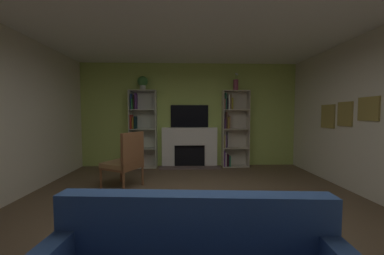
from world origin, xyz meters
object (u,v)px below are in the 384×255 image
Objects in this scene: fireplace at (190,146)px; bookshelf_left at (140,131)px; vase_with_flowers at (236,85)px; bookshelf_right at (232,129)px; armchair at (126,161)px; tv at (190,116)px; potted_plant at (143,82)px.

fireplace is 0.78× the size of bookshelf_left.
vase_with_flowers is (1.21, -0.05, 1.64)m from fireplace.
bookshelf_left is (-1.30, -0.02, 0.42)m from fireplace.
bookshelf_right is 1.18m from vase_with_flowers.
fireplace is at bearing 53.85° from armchair.
tv is at bearing 174.37° from vase_with_flowers.
vase_with_flowers reaches higher than fireplace.
potted_plant is at bearing 88.61° from armchair.
potted_plant is 2.43m from vase_with_flowers.
fireplace is 0.81m from tv.
tv is (0.00, 0.07, 0.80)m from fireplace.
bookshelf_left is at bearing 91.55° from armchair.
bookshelf_left is at bearing 159.61° from potted_plant.
potted_plant is 0.78× the size of vase_with_flowers.
bookshelf_left reaches higher than tv.
potted_plant is at bearing -20.39° from bookshelf_left.
armchair is at bearing -88.45° from bookshelf_left.
armchair is at bearing -126.15° from fireplace.
bookshelf_right is (2.42, 0.00, 0.04)m from bookshelf_left.
bookshelf_right is at bearing 0.08° from bookshelf_left.
fireplace is at bearing 179.06° from bookshelf_right.
vase_with_flowers is at bearing -0.72° from bookshelf_left.
tv is 1.48m from vase_with_flowers.
fireplace is 1.57× the size of tv.
potted_plant reaches higher than bookshelf_right.
fireplace is 2.08m from potted_plant.
bookshelf_right is at bearing -4.33° from tv.
bookshelf_right is 2.95m from armchair.
bookshelf_left is at bearing -179.92° from bookshelf_right.
potted_plant reaches higher than tv.
fireplace is 0.78× the size of bookshelf_right.
armchair is at bearing -91.39° from potted_plant.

